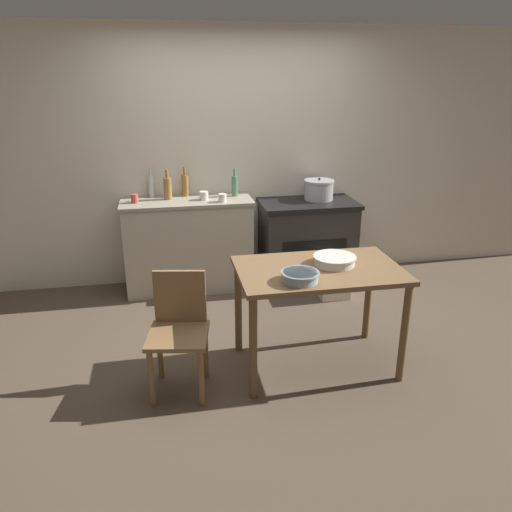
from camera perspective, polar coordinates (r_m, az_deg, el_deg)
The scene contains 17 objects.
ground_plane at distance 4.15m, azimuth 1.28°, elevation -10.17°, with size 14.00×14.00×0.00m, color brown.
wall_back at distance 5.21m, azimuth -2.31°, elevation 11.10°, with size 8.00×0.07×2.55m.
counter_cabinet at distance 5.08m, azimuth -7.69°, elevation 1.30°, with size 1.28×0.51×0.93m.
stove at distance 5.26m, azimuth 5.82°, elevation 1.65°, with size 0.98×0.60×0.87m.
work_table at distance 3.63m, azimuth 7.16°, elevation -3.02°, with size 1.18×0.73×0.79m.
chair at distance 3.49m, azimuth -8.79°, elevation -8.15°, with size 0.46×0.46×0.83m.
flour_sack at distance 4.97m, azimuth 8.94°, elevation -2.73°, with size 0.28×0.20×0.37m, color beige.
stock_pot at distance 5.21m, azimuth 7.19°, elevation 7.53°, with size 0.31×0.31×0.23m.
mixing_bowl_large at distance 3.65m, azimuth 8.95°, elevation -0.42°, with size 0.31×0.31×0.07m.
mixing_bowl_small at distance 3.33m, azimuth 5.07°, elevation -2.31°, with size 0.26×0.26×0.07m.
bottle_far_left at distance 5.05m, azimuth -2.45°, elevation 8.06°, with size 0.06×0.06×0.28m.
bottle_left at distance 5.09m, azimuth -8.09°, elevation 8.05°, with size 0.07×0.07×0.29m.
bottle_mid_left at distance 5.11m, azimuth -11.89°, elevation 7.89°, with size 0.06×0.06×0.30m.
bottle_center_left at distance 4.98m, azimuth -10.06°, elevation 7.67°, with size 0.08×0.08×0.29m.
cup_center at distance 4.82m, azimuth -3.87°, elevation 6.65°, with size 0.08×0.08×0.08m, color silver.
cup_center_right at distance 4.92m, azimuth -13.70°, elevation 6.40°, with size 0.07×0.07×0.08m, color #B74C42.
cup_mid_right at distance 4.92m, azimuth -5.97°, elevation 6.87°, with size 0.08×0.08×0.08m, color silver.
Camera 1 is at (-0.76, -3.50, 2.11)m, focal length 35.00 mm.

